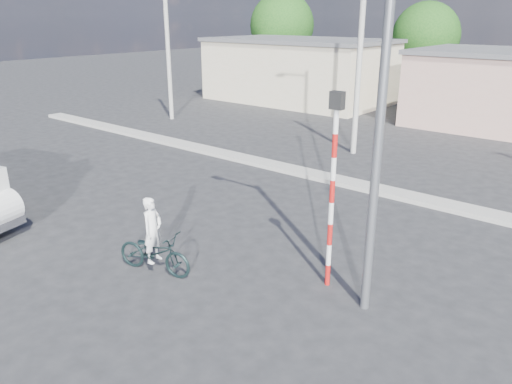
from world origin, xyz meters
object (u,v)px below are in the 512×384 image
Objects in this scene: cyclist at (153,242)px; streetlight at (376,64)px; traffic_pole at (333,176)px; bicycle at (154,252)px.

streetlight reaches higher than cyclist.
bicycle is at bearing -148.77° from traffic_pole.
cyclist is at bearing -0.00° from bicycle.
bicycle is 6.52m from streetlight.
traffic_pole reaches higher than cyclist.
cyclist is 6.33m from streetlight.
streetlight reaches higher than bicycle.
streetlight is at bearing -17.73° from traffic_pole.
cyclist reaches higher than bicycle.
bicycle is at bearing -157.74° from streetlight.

